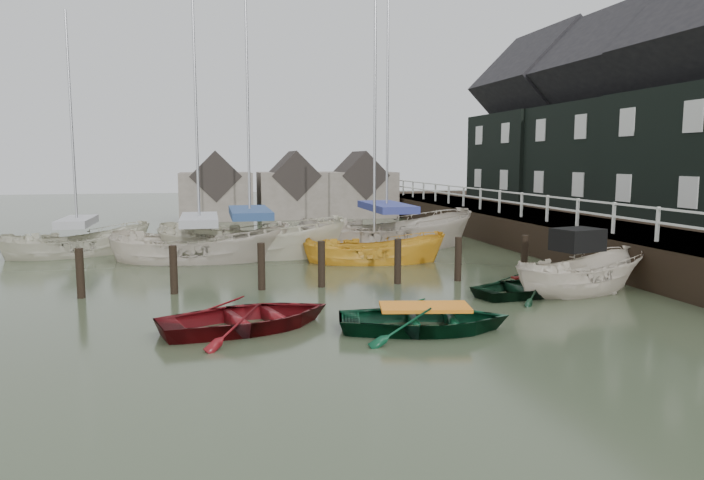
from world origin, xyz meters
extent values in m
plane|color=#2C3522|center=(0.00, 0.00, 0.00)|extent=(120.00, 120.00, 0.00)
cube|color=black|center=(9.50, 10.00, 1.40)|extent=(3.00, 32.00, 0.20)
cube|color=silver|center=(8.00, 10.00, 2.45)|extent=(0.06, 32.00, 0.06)
cube|color=silver|center=(8.00, 10.00, 2.05)|extent=(0.06, 32.00, 0.06)
cube|color=black|center=(15.00, 10.00, 0.00)|extent=(14.00, 38.00, 1.50)
cube|color=black|center=(15.00, 12.00, 4.00)|extent=(6.00, 7.00, 5.00)
cube|color=black|center=(15.00, 12.00, 8.25)|extent=(6.11, 7.14, 6.11)
cube|color=black|center=(15.00, 19.00, 4.00)|extent=(6.40, 7.00, 5.00)
cube|color=black|center=(15.00, 19.00, 8.25)|extent=(6.52, 7.14, 6.52)
cylinder|color=black|center=(-8.00, 3.00, 0.50)|extent=(0.22, 0.22, 1.80)
cylinder|color=black|center=(-5.50, 3.00, 0.50)|extent=(0.22, 0.22, 1.80)
cylinder|color=black|center=(-3.00, 3.00, 0.50)|extent=(0.22, 0.22, 1.80)
cylinder|color=black|center=(-1.20, 3.00, 0.50)|extent=(0.22, 0.22, 1.80)
cylinder|color=black|center=(1.20, 3.00, 0.50)|extent=(0.22, 0.22, 1.80)
cylinder|color=black|center=(3.20, 3.00, 0.50)|extent=(0.22, 0.22, 1.80)
cylinder|color=black|center=(5.50, 3.00, 0.50)|extent=(0.22, 0.22, 1.80)
cube|color=#665B51|center=(-4.00, 26.00, 1.50)|extent=(4.50, 4.00, 3.00)
cube|color=#282321|center=(-4.00, 26.00, 2.80)|extent=(3.18, 4.08, 3.18)
cube|color=#665B51|center=(1.00, 26.00, 1.50)|extent=(4.50, 4.00, 3.00)
cube|color=#282321|center=(1.00, 26.00, 2.80)|extent=(3.18, 4.08, 3.18)
cube|color=#665B51|center=(5.50, 26.00, 1.50)|extent=(4.50, 4.00, 3.00)
cube|color=#282321|center=(5.50, 26.00, 2.80)|extent=(3.18, 4.08, 3.18)
imported|color=#5C0D11|center=(-3.66, -1.30, 0.00)|extent=(4.61, 3.82, 0.83)
imported|color=#08331D|center=(0.20, -2.34, 0.00)|extent=(4.31, 3.45, 0.80)
imported|color=black|center=(4.37, 0.60, 0.00)|extent=(3.92, 3.22, 0.71)
imported|color=beige|center=(5.94, 0.54, 0.00)|extent=(4.87, 2.79, 1.77)
cube|color=black|center=(5.94, 0.74, 1.52)|extent=(1.50, 1.29, 0.65)
imported|color=beige|center=(-4.83, 8.97, 0.00)|extent=(7.11, 3.56, 2.63)
cylinder|color=#B2B2B7|center=(-4.83, 8.97, 5.82)|extent=(0.10, 0.10, 8.75)
cube|color=#939599|center=(-4.83, 8.97, 1.56)|extent=(3.90, 1.91, 0.30)
imported|color=beige|center=(-2.88, 9.69, 0.00)|extent=(8.14, 5.05, 2.95)
cylinder|color=#B2B2B7|center=(-2.88, 9.69, 5.92)|extent=(0.10, 0.10, 8.59)
cube|color=navy|center=(-2.88, 9.69, 1.74)|extent=(4.46, 2.73, 0.30)
imported|color=gold|center=(1.55, 7.16, 0.00)|extent=(5.62, 2.94, 2.06)
cylinder|color=#B2B2B7|center=(1.55, 7.16, 5.30)|extent=(0.10, 0.10, 8.33)
imported|color=#B8AC9D|center=(3.05, 10.68, 0.00)|extent=(7.93, 3.09, 3.05)
cylinder|color=#B2B2B7|center=(3.05, 10.68, 6.82)|extent=(0.10, 0.10, 10.28)
cube|color=navy|center=(3.05, 10.68, 1.80)|extent=(4.36, 1.64, 0.30)
imported|color=#BBB69F|center=(-9.66, 11.59, 0.00)|extent=(6.16, 4.11, 2.23)
cylinder|color=#B2B2B7|center=(-9.66, 11.59, 5.40)|extent=(0.10, 0.10, 8.36)
cube|color=#9C9BA1|center=(-9.66, 11.59, 1.34)|extent=(3.37, 2.23, 0.30)
camera|label=1|loc=(-4.46, -15.37, 3.83)|focal=32.00mm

